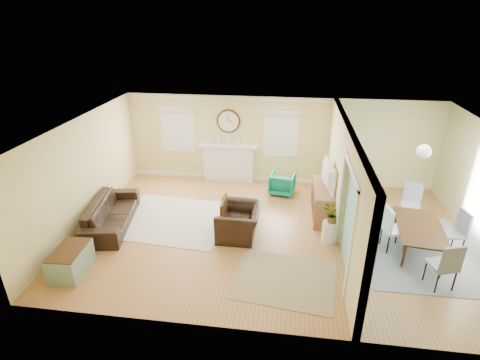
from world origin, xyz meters
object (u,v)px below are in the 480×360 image
sofa (111,213)px  eames_chair (239,222)px  credenza (323,201)px  dining_table (419,238)px  green_chair (282,183)px

sofa → eames_chair: size_ratio=2.02×
credenza → dining_table: (1.99, -1.26, -0.11)m
dining_table → credenza: bearing=65.0°
eames_chair → credenza: size_ratio=0.74×
eames_chair → dining_table: 3.97m
green_chair → dining_table: (3.05, -2.41, -0.02)m
sofa → dining_table: bearing=-100.4°
sofa → eames_chair: (3.13, -0.04, 0.03)m
eames_chair → green_chair: 2.53m
sofa → green_chair: (4.05, 2.32, -0.01)m
green_chair → dining_table: size_ratio=0.41×
sofa → credenza: size_ratio=1.49×
sofa → credenza: bearing=-86.8°
green_chair → credenza: credenza is taller
sofa → green_chair: bearing=-69.9°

